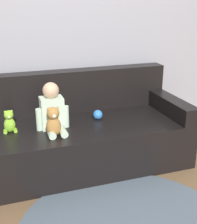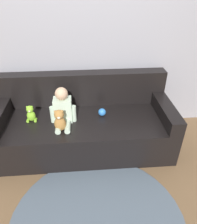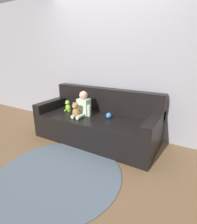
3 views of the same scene
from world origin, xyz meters
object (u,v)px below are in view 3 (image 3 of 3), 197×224
Objects in this scene: couch at (98,123)px; toy_ball at (109,116)px; person_baby at (83,106)px; teddy_bear_brown at (76,110)px; plush_toy_side at (68,106)px.

toy_ball is (0.22, -0.02, 0.18)m from couch.
person_baby reaches higher than toy_ball.
toy_ball is (0.48, 0.26, -0.09)m from teddy_bear_brown.
couch is 4.98× the size of person_baby.
teddy_bear_brown is at bearing -98.29° from person_baby.
couch reaches higher than plush_toy_side.
couch reaches higher than teddy_bear_brown.
plush_toy_side is at bearing 148.55° from teddy_bear_brown.
plush_toy_side is 0.84m from toy_ball.
toy_ball is (0.46, 0.08, -0.12)m from person_baby.
couch reaches higher than person_baby.
plush_toy_side is 2.20× the size of toy_ball.
teddy_bear_brown is (-0.26, -0.28, 0.27)m from couch.
couch is 0.40m from person_baby.
person_baby is 4.57× the size of toy_ball.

